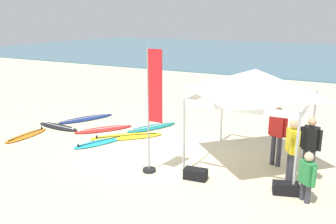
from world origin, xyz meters
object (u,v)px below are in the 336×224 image
Objects in this scene: surfboard_teal at (152,127)px; banner_flag at (152,117)px; surfboard_navy at (86,118)px; gear_bag_by_pole at (286,188)px; person_yellow at (292,148)px; surfboard_yellow at (126,136)px; canopy_tent at (255,82)px; surfboard_cyan at (99,142)px; surfboard_orange at (26,135)px; person_green at (307,175)px; surfboard_red at (103,129)px; surfboard_black at (58,127)px; person_black at (310,145)px; gear_bag_near_tent at (195,174)px; person_red at (277,132)px.

banner_flag is (2.12, -3.49, 1.54)m from surfboard_teal.
gear_bag_by_pole is at bearing -18.06° from surfboard_navy.
surfboard_teal is 6.17m from person_yellow.
surfboard_yellow is at bearing -22.07° from surfboard_navy.
surfboard_navy is at bearing 165.11° from person_yellow.
canopy_tent is 5.53m from surfboard_cyan.
surfboard_orange is 0.80× the size of surfboard_yellow.
surfboard_navy is 4.03× the size of gear_bag_by_pole.
surfboard_yellow is 1.94× the size of person_green.
canopy_tent is 1.54× the size of surfboard_cyan.
gear_bag_by_pole is at bearing -88.69° from person_yellow.
surfboard_navy and surfboard_teal have the same top height.
person_green is (6.25, -1.82, 0.62)m from surfboard_yellow.
surfboard_teal is (0.67, 2.31, -0.00)m from surfboard_cyan.
surfboard_orange is 5.78m from banner_flag.
surfboard_red is 7.30m from gear_bag_by_pole.
surfboard_black is at bearing 170.50° from person_green.
surfboard_orange is (-7.71, -1.40, -2.35)m from canopy_tent.
surfboard_orange is at bearing -174.54° from person_black.
surfboard_red is (-5.75, 0.49, -2.35)m from canopy_tent.
person_yellow is (7.02, -1.44, 0.95)m from surfboard_red.
gear_bag_by_pole is at bearing -0.44° from surfboard_orange.
surfboard_orange is at bearing 174.70° from banner_flag.
gear_bag_near_tent reaches higher than surfboard_cyan.
person_black is 2.85× the size of gear_bag_by_pole.
person_black reaches higher than surfboard_black.
person_green is (9.45, -0.22, 0.62)m from surfboard_orange.
surfboard_yellow is 0.68× the size of banner_flag.
surfboard_black is at bearing 174.31° from person_yellow.
person_green is at bearing 2.68° from gear_bag_near_tent.
surfboard_cyan is 0.97× the size of surfboard_black.
surfboard_black is 0.93× the size of surfboard_teal.
surfboard_red is 1.28m from surfboard_yellow.
surfboard_teal is at bearing 80.73° from surfboard_yellow.
person_red reaches higher than gear_bag_near_tent.
surfboard_teal is 0.95× the size of surfboard_yellow.
banner_flag is at bearing -172.64° from gear_bag_by_pole.
surfboard_orange is 1.55× the size of person_green.
canopy_tent is 1.42× the size of surfboard_red.
person_black is (5.91, -2.08, 0.95)m from surfboard_teal.
surfboard_navy is at bearing 157.93° from surfboard_yellow.
canopy_tent is at bearing -10.31° from surfboard_navy.
person_red is at bearing 36.31° from banner_flag.
surfboard_orange is 6.76m from gear_bag_near_tent.
surfboard_cyan is 1.04m from surfboard_yellow.
person_red is at bearing 144.58° from person_black.
canopy_tent is at bearing -2.45° from surfboard_yellow.
surfboard_black is 0.60× the size of banner_flag.
surfboard_red is at bearing 44.12° from surfboard_orange.
surfboard_navy is 1.42× the size of person_black.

